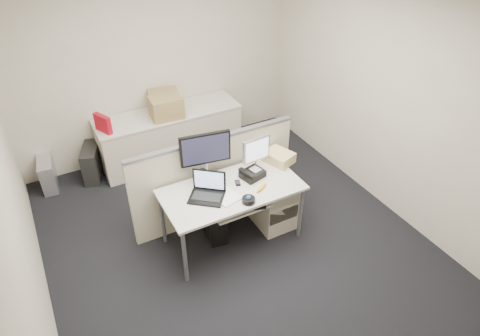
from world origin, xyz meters
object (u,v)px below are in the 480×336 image
monitor_main (206,156)px  laptop (206,188)px  desk (232,193)px  desk_phone (252,174)px

monitor_main → laptop: bearing=-105.4°
desk → monitor_main: 0.49m
desk → monitor_main: (-0.14, 0.32, 0.34)m
monitor_main → desk_phone: 0.56m
laptop → desk_phone: 0.62m
desk → desk_phone: size_ratio=6.19×
laptop → desk: bearing=42.7°
laptop → desk_phone: bearing=48.4°
desk → monitor_main: bearing=114.3°
desk → desk_phone: 0.33m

